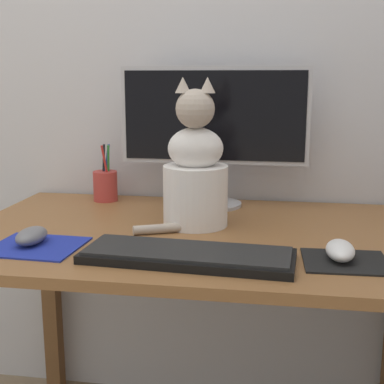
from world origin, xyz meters
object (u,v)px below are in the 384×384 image
object	(u,v)px
pen_cup	(105,185)
monitor	(214,125)
keyboard	(188,255)
computer_mouse_right	(340,250)
cat	(195,172)
computer_mouse_left	(32,236)

from	to	relation	value
pen_cup	monitor	bearing A→B (deg)	-2.49
keyboard	pen_cup	distance (m)	0.62
monitor	pen_cup	distance (m)	0.39
computer_mouse_right	cat	size ratio (longest dim) A/B	0.29
pen_cup	keyboard	bearing A→B (deg)	-55.78
keyboard	cat	size ratio (longest dim) A/B	1.20
computer_mouse_left	computer_mouse_right	xyz separation A→B (m)	(0.69, 0.00, 0.00)
computer_mouse_left	computer_mouse_right	bearing A→B (deg)	0.34
computer_mouse_right	computer_mouse_left	bearing A→B (deg)	-179.66
keyboard	computer_mouse_right	size ratio (longest dim) A/B	4.17
monitor	computer_mouse_left	world-z (taller)	monitor
cat	keyboard	bearing A→B (deg)	-88.18
computer_mouse_right	pen_cup	size ratio (longest dim) A/B	0.62
keyboard	computer_mouse_left	distance (m)	0.37
computer_mouse_right	keyboard	bearing A→B (deg)	-171.36
keyboard	computer_mouse_left	bearing A→B (deg)	176.79
computer_mouse_left	pen_cup	world-z (taller)	pen_cup
pen_cup	computer_mouse_right	bearing A→B (deg)	-34.99
keyboard	pen_cup	world-z (taller)	pen_cup
monitor	computer_mouse_right	size ratio (longest dim) A/B	5.04
computer_mouse_right	cat	distance (m)	0.43
monitor	computer_mouse_left	size ratio (longest dim) A/B	5.23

